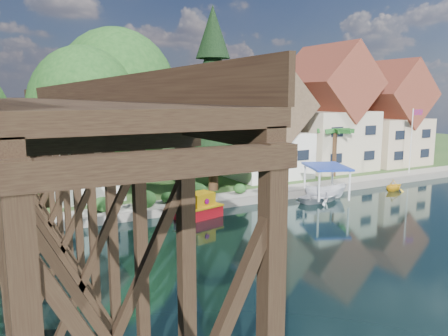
{
  "coord_description": "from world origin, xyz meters",
  "views": [
    {
      "loc": [
        -17.96,
        -21.15,
        8.66
      ],
      "look_at": [
        -3.0,
        6.0,
        3.54
      ],
      "focal_mm": 35.0,
      "sensor_mm": 36.0,
      "label": 1
    }
  ],
  "objects_px": {
    "conifer": "(213,104)",
    "boat_white_a": "(321,195)",
    "palm_tree": "(335,132)",
    "boat_canopy": "(326,185)",
    "house_center": "(327,116)",
    "house_left": "(263,131)",
    "trestle_bridge": "(26,156)",
    "house_right": "(386,120)",
    "tugboat": "(199,208)",
    "shed": "(85,157)",
    "boat_yellow": "(394,184)",
    "flagpole": "(413,134)"
  },
  "relations": [
    {
      "from": "conifer",
      "to": "boat_white_a",
      "type": "distance_m",
      "value": 11.97
    },
    {
      "from": "palm_tree",
      "to": "boat_canopy",
      "type": "bearing_deg",
      "value": -137.06
    },
    {
      "from": "house_center",
      "to": "house_left",
      "type": "bearing_deg",
      "value": -176.82
    },
    {
      "from": "trestle_bridge",
      "to": "house_right",
      "type": "relative_size",
      "value": 3.55
    },
    {
      "from": "house_right",
      "to": "tugboat",
      "type": "distance_m",
      "value": 31.75
    },
    {
      "from": "house_right",
      "to": "boat_white_a",
      "type": "height_order",
      "value": "house_right"
    },
    {
      "from": "shed",
      "to": "trestle_bridge",
      "type": "bearing_deg",
      "value": -118.19
    },
    {
      "from": "boat_canopy",
      "to": "boat_yellow",
      "type": "distance_m",
      "value": 7.89
    },
    {
      "from": "conifer",
      "to": "flagpole",
      "type": "bearing_deg",
      "value": -7.12
    },
    {
      "from": "house_center",
      "to": "house_right",
      "type": "height_order",
      "value": "house_center"
    },
    {
      "from": "house_left",
      "to": "conifer",
      "type": "distance_m",
      "value": 9.01
    },
    {
      "from": "house_center",
      "to": "tugboat",
      "type": "height_order",
      "value": "house_center"
    },
    {
      "from": "house_left",
      "to": "boat_white_a",
      "type": "bearing_deg",
      "value": -93.75
    },
    {
      "from": "palm_tree",
      "to": "boat_canopy",
      "type": "relative_size",
      "value": 0.98
    },
    {
      "from": "boat_yellow",
      "to": "trestle_bridge",
      "type": "bearing_deg",
      "value": 86.72
    },
    {
      "from": "house_center",
      "to": "shed",
      "type": "relative_size",
      "value": 1.77
    },
    {
      "from": "house_left",
      "to": "flagpole",
      "type": "bearing_deg",
      "value": -24.26
    },
    {
      "from": "house_right",
      "to": "tugboat",
      "type": "bearing_deg",
      "value": -162.15
    },
    {
      "from": "boat_yellow",
      "to": "palm_tree",
      "type": "bearing_deg",
      "value": 10.2
    },
    {
      "from": "house_left",
      "to": "house_right",
      "type": "bearing_deg",
      "value": 0.0
    },
    {
      "from": "flagpole",
      "to": "palm_tree",
      "type": "bearing_deg",
      "value": 161.77
    },
    {
      "from": "palm_tree",
      "to": "house_right",
      "type": "bearing_deg",
      "value": 18.13
    },
    {
      "from": "palm_tree",
      "to": "boat_white_a",
      "type": "relative_size",
      "value": 1.21
    },
    {
      "from": "conifer",
      "to": "shed",
      "type": "bearing_deg",
      "value": 167.47
    },
    {
      "from": "house_center",
      "to": "house_right",
      "type": "xyz_separation_m",
      "value": [
        9.0,
        -0.5,
        -0.64
      ]
    },
    {
      "from": "house_left",
      "to": "boat_yellow",
      "type": "xyz_separation_m",
      "value": [
        7.94,
        -10.09,
        -4.56
      ]
    },
    {
      "from": "shed",
      "to": "conifer",
      "type": "bearing_deg",
      "value": -12.53
    },
    {
      "from": "trestle_bridge",
      "to": "shed",
      "type": "distance_m",
      "value": 10.69
    },
    {
      "from": "house_center",
      "to": "flagpole",
      "type": "xyz_separation_m",
      "value": [
        5.6,
        -7.08,
        -1.7
      ]
    },
    {
      "from": "trestle_bridge",
      "to": "boat_white_a",
      "type": "distance_m",
      "value": 22.9
    },
    {
      "from": "house_center",
      "to": "conifer",
      "type": "relative_size",
      "value": 0.89
    },
    {
      "from": "boat_white_a",
      "to": "boat_yellow",
      "type": "height_order",
      "value": "boat_yellow"
    },
    {
      "from": "house_left",
      "to": "palm_tree",
      "type": "bearing_deg",
      "value": -31.44
    },
    {
      "from": "boat_yellow",
      "to": "house_center",
      "type": "bearing_deg",
      "value": -10.39
    },
    {
      "from": "conifer",
      "to": "tugboat",
      "type": "xyz_separation_m",
      "value": [
        -4.19,
        -5.81,
        -7.28
      ]
    },
    {
      "from": "trestle_bridge",
      "to": "house_right",
      "type": "bearing_deg",
      "value": 14.79
    },
    {
      "from": "boat_yellow",
      "to": "boat_canopy",
      "type": "bearing_deg",
      "value": 81.8
    },
    {
      "from": "tugboat",
      "to": "boat_yellow",
      "type": "relative_size",
      "value": 1.67
    },
    {
      "from": "flagpole",
      "to": "boat_yellow",
      "type": "distance_m",
      "value": 8.59
    },
    {
      "from": "shed",
      "to": "palm_tree",
      "type": "distance_m",
      "value": 24.42
    },
    {
      "from": "shed",
      "to": "boat_white_a",
      "type": "bearing_deg",
      "value": -25.79
    },
    {
      "from": "house_right",
      "to": "palm_tree",
      "type": "xyz_separation_m",
      "value": [
        -11.72,
        -3.84,
        -0.73
      ]
    },
    {
      "from": "trestle_bridge",
      "to": "tugboat",
      "type": "distance_m",
      "value": 12.14
    },
    {
      "from": "house_left",
      "to": "boat_yellow",
      "type": "distance_m",
      "value": 13.62
    },
    {
      "from": "house_center",
      "to": "tugboat",
      "type": "relative_size",
      "value": 3.78
    },
    {
      "from": "conifer",
      "to": "trestle_bridge",
      "type": "bearing_deg",
      "value": -155.4
    },
    {
      "from": "boat_canopy",
      "to": "house_right",
      "type": "bearing_deg",
      "value": 28.19
    },
    {
      "from": "palm_tree",
      "to": "shed",
      "type": "bearing_deg",
      "value": 174.5
    },
    {
      "from": "tugboat",
      "to": "boat_white_a",
      "type": "xyz_separation_m",
      "value": [
        11.19,
        -0.27,
        -0.28
      ]
    },
    {
      "from": "boat_yellow",
      "to": "tugboat",
      "type": "bearing_deg",
      "value": 83.97
    }
  ]
}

